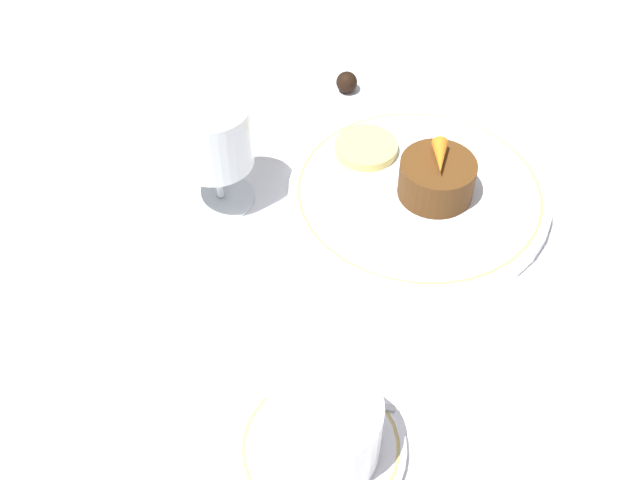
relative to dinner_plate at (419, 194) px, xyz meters
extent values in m
plane|color=white|center=(0.00, 0.03, -0.01)|extent=(3.00, 3.00, 0.00)
cylinder|color=white|center=(0.00, 0.00, 0.00)|extent=(0.27, 0.27, 0.01)
torus|color=tan|center=(0.00, 0.00, 0.00)|extent=(0.25, 0.25, 0.00)
cylinder|color=white|center=(-0.24, 0.17, 0.00)|extent=(0.13, 0.13, 0.01)
torus|color=tan|center=(-0.24, 0.17, 0.00)|extent=(0.12, 0.12, 0.00)
cylinder|color=white|center=(-0.24, 0.17, 0.03)|extent=(0.08, 0.08, 0.06)
cylinder|color=brown|center=(-0.24, 0.17, 0.04)|extent=(0.07, 0.07, 0.05)
torus|color=white|center=(-0.19, 0.17, 0.04)|extent=(0.04, 0.01, 0.04)
cube|color=silver|center=(-0.21, 0.15, 0.00)|extent=(0.04, 0.08, 0.00)
ellipsoid|color=silver|center=(-0.18, 0.20, 0.00)|extent=(0.02, 0.03, 0.00)
cylinder|color=silver|center=(0.06, 0.19, -0.01)|extent=(0.07, 0.07, 0.01)
cylinder|color=silver|center=(0.06, 0.19, 0.02)|extent=(0.01, 0.01, 0.05)
cylinder|color=silver|center=(0.06, 0.19, 0.08)|extent=(0.08, 0.08, 0.06)
cylinder|color=maroon|center=(0.06, 0.19, 0.06)|extent=(0.07, 0.07, 0.04)
cube|color=silver|center=(-0.19, -0.01, -0.01)|extent=(0.01, 0.13, 0.01)
cube|color=silver|center=(-0.19, 0.08, -0.01)|extent=(0.02, 0.05, 0.01)
cylinder|color=#563314|center=(-0.01, -0.01, 0.03)|extent=(0.08, 0.08, 0.04)
cone|color=orange|center=(-0.01, -0.01, 0.05)|extent=(0.05, 0.03, 0.02)
cylinder|color=#EFE075|center=(0.07, 0.03, 0.01)|extent=(0.07, 0.07, 0.01)
sphere|color=black|center=(0.20, 0.01, 0.00)|extent=(0.03, 0.03, 0.03)
camera|label=1|loc=(-0.49, 0.25, 0.53)|focal=42.00mm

